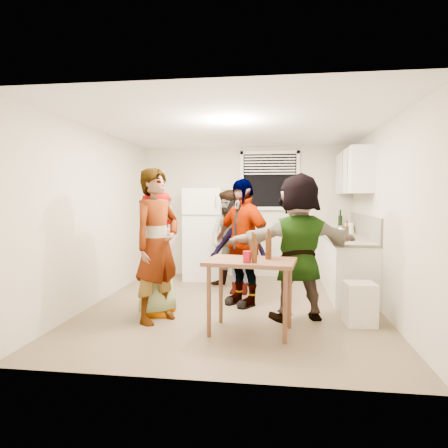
# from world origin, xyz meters

# --- Properties ---
(room) EXTENTS (4.00, 4.50, 2.50)m
(room) POSITION_xyz_m (0.00, 0.00, 0.00)
(room) COLOR beige
(room) RESTS_ON ground
(window) EXTENTS (1.12, 0.10, 1.06)m
(window) POSITION_xyz_m (0.45, 2.21, 1.85)
(window) COLOR white
(window) RESTS_ON room
(refrigerator) EXTENTS (0.70, 0.70, 1.70)m
(refrigerator) POSITION_xyz_m (-0.75, 1.88, 0.85)
(refrigerator) COLOR white
(refrigerator) RESTS_ON ground
(counter_lower) EXTENTS (0.60, 2.20, 0.86)m
(counter_lower) POSITION_xyz_m (1.70, 1.15, 0.43)
(counter_lower) COLOR white
(counter_lower) RESTS_ON ground
(countertop) EXTENTS (0.64, 2.22, 0.04)m
(countertop) POSITION_xyz_m (1.70, 1.15, 0.88)
(countertop) COLOR #B9B098
(countertop) RESTS_ON counter_lower
(backsplash) EXTENTS (0.03, 2.20, 0.36)m
(backsplash) POSITION_xyz_m (1.99, 1.15, 1.08)
(backsplash) COLOR #BCB5AC
(backsplash) RESTS_ON countertop
(upper_cabinets) EXTENTS (0.34, 1.60, 0.70)m
(upper_cabinets) POSITION_xyz_m (1.83, 1.35, 1.95)
(upper_cabinets) COLOR white
(upper_cabinets) RESTS_ON room
(kettle) EXTENTS (0.28, 0.25, 0.21)m
(kettle) POSITION_xyz_m (1.65, 1.23, 0.90)
(kettle) COLOR silver
(kettle) RESTS_ON countertop
(paper_towel) EXTENTS (0.12, 0.12, 0.25)m
(paper_towel) POSITION_xyz_m (1.68, 0.74, 0.90)
(paper_towel) COLOR white
(paper_towel) RESTS_ON countertop
(wine_bottle) EXTENTS (0.08, 0.08, 0.30)m
(wine_bottle) POSITION_xyz_m (1.75, 2.07, 0.90)
(wine_bottle) COLOR black
(wine_bottle) RESTS_ON countertop
(beer_bottle_counter) EXTENTS (0.06, 0.06, 0.22)m
(beer_bottle_counter) POSITION_xyz_m (1.60, 0.46, 0.90)
(beer_bottle_counter) COLOR #47230C
(beer_bottle_counter) RESTS_ON countertop
(blue_cup) EXTENTS (0.09, 0.09, 0.12)m
(blue_cup) POSITION_xyz_m (1.46, 0.52, 0.90)
(blue_cup) COLOR blue
(blue_cup) RESTS_ON countertop
(picture_frame) EXTENTS (0.02, 0.19, 0.16)m
(picture_frame) POSITION_xyz_m (1.92, 1.84, 0.98)
(picture_frame) COLOR #D4D146
(picture_frame) RESTS_ON countertop
(trash_bin) EXTENTS (0.38, 0.38, 0.52)m
(trash_bin) POSITION_xyz_m (1.60, -0.54, 0.25)
(trash_bin) COLOR silver
(trash_bin) RESTS_ON ground
(serving_table) EXTENTS (1.06, 0.78, 0.84)m
(serving_table) POSITION_xyz_m (0.31, -1.00, 0.00)
(serving_table) COLOR brown
(serving_table) RESTS_ON ground
(beer_bottle_table) EXTENTS (0.07, 0.07, 0.26)m
(beer_bottle_table) POSITION_xyz_m (0.50, -0.92, 0.84)
(beer_bottle_table) COLOR #47230C
(beer_bottle_table) RESTS_ON serving_table
(red_cup) EXTENTS (0.09, 0.09, 0.12)m
(red_cup) POSITION_xyz_m (0.28, -1.17, 0.84)
(red_cup) COLOR #A80B1A
(red_cup) RESTS_ON serving_table
(guest_grey) EXTENTS (1.64, 0.84, 0.51)m
(guest_grey) POSITION_xyz_m (-0.96, -0.44, 0.00)
(guest_grey) COLOR gray
(guest_grey) RESTS_ON ground
(guest_stripe) EXTENTS (1.99, 1.54, 0.45)m
(guest_stripe) POSITION_xyz_m (-0.87, -0.73, 0.00)
(guest_stripe) COLOR #141933
(guest_stripe) RESTS_ON ground
(guest_back_left) EXTENTS (1.47, 1.85, 0.63)m
(guest_back_left) POSITION_xyz_m (-0.16, 1.14, 0.00)
(guest_back_left) COLOR brown
(guest_back_left) RESTS_ON ground
(guest_back_right) EXTENTS (1.19, 1.63, 0.56)m
(guest_back_right) POSITION_xyz_m (0.00, 0.79, 0.00)
(guest_back_right) COLOR #414146
(guest_back_right) RESTS_ON ground
(guest_black) EXTENTS (1.97, 2.05, 0.44)m
(guest_black) POSITION_xyz_m (0.11, 0.16, 0.00)
(guest_black) COLOR black
(guest_black) RESTS_ON ground
(guest_orange) EXTENTS (2.22, 2.30, 0.54)m
(guest_orange) POSITION_xyz_m (0.86, -0.41, 0.00)
(guest_orange) COLOR #D99951
(guest_orange) RESTS_ON ground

